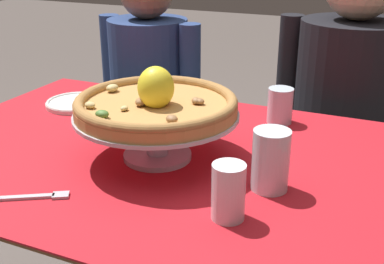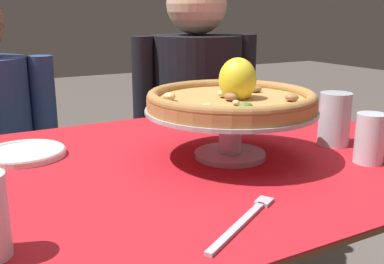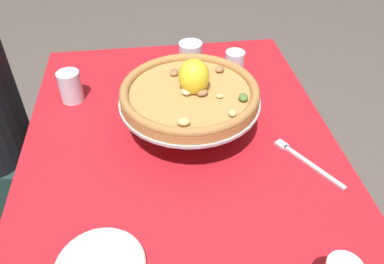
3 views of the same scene
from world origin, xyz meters
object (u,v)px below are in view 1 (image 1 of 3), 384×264
water_glass_back_right (280,107)px  diner_left (151,117)px  water_glass_side_right (270,164)px  side_plate (76,103)px  diner_right (342,136)px  water_glass_front_right (228,194)px  pizza_stand (157,125)px  pizza (156,103)px  dinner_fork (19,198)px

water_glass_back_right → diner_left: (-0.64, 0.42, -0.27)m
water_glass_side_right → side_plate: water_glass_side_right is taller
side_plate → diner_right: 0.90m
water_glass_front_right → diner_left: 1.19m
water_glass_side_right → side_plate: size_ratio=0.70×
pizza_stand → pizza: size_ratio=1.03×
water_glass_back_right → water_glass_front_right: size_ratio=0.90×
dinner_fork → diner_left: (-0.28, 1.04, -0.23)m
side_plate → diner_right: diner_right is taller
diner_right → pizza_stand: bearing=-114.5°
water_glass_back_right → dinner_fork: 0.71m
pizza_stand → water_glass_back_right: (0.20, 0.34, -0.04)m
pizza_stand → water_glass_back_right: 0.39m
dinner_fork → diner_right: size_ratio=0.16×
water_glass_side_right → dinner_fork: (-0.43, -0.24, -0.05)m
water_glass_side_right → diner_left: (-0.71, 0.80, -0.28)m
water_glass_front_right → side_plate: (-0.63, 0.40, -0.04)m
pizza → water_glass_side_right: size_ratio=2.86×
pizza → water_glass_side_right: (0.27, -0.04, -0.08)m
water_glass_back_right → diner_left: size_ratio=0.08×
water_glass_front_right → diner_right: 0.93m
diner_left → diner_right: 0.77m
pizza_stand → water_glass_side_right: bearing=-7.8°
water_glass_side_right → side_plate: 0.72m
water_glass_front_right → diner_left: (-0.68, 0.94, -0.27)m
water_glass_front_right → side_plate: water_glass_front_right is taller
pizza_stand → dinner_fork: pizza_stand is taller
water_glass_side_right → diner_right: 0.80m
side_plate → water_glass_front_right: bearing=-32.5°
water_glass_side_right → water_glass_back_right: bearing=101.6°
diner_right → dinner_fork: bearing=-116.0°
pizza_stand → pizza: 0.05m
pizza → diner_right: size_ratio=0.30×
diner_left → water_glass_front_right: bearing=-54.2°
pizza_stand → pizza: (0.00, -0.00, 0.05)m
pizza → water_glass_front_right: bearing=-36.3°
water_glass_back_right → water_glass_front_right: bearing=-85.7°
pizza_stand → side_plate: bearing=150.1°
water_glass_side_right → diner_right: size_ratio=0.10×
water_glass_front_right → diner_right: diner_right is taller
diner_left → pizza_stand: bearing=-60.0°
dinner_fork → diner_left: 1.10m
water_glass_side_right → water_glass_front_right: 0.14m
side_plate → diner_right: bearing=34.5°
pizza → side_plate: 0.47m
pizza_stand → diner_left: diner_left is taller
diner_right → side_plate: bearing=-145.5°
water_glass_back_right → side_plate: water_glass_back_right is taller
water_glass_back_right → side_plate: 0.60m
water_glass_side_right → side_plate: (-0.67, 0.26, -0.05)m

